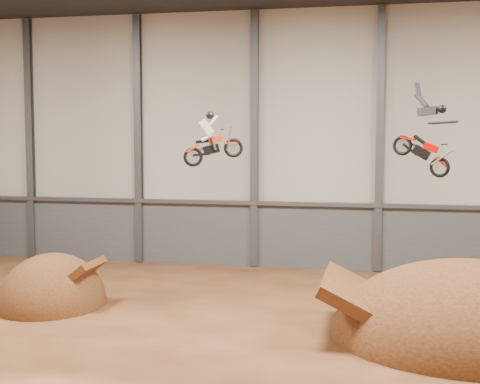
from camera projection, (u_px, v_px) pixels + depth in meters
name	position (u px, v px, depth m)	size (l,w,h in m)	color
floor	(274.00, 358.00, 21.80)	(40.00, 40.00, 0.00)	#4E2914
back_wall	(316.00, 140.00, 35.85)	(40.00, 0.10, 14.00)	#BDB5A7
lower_band_back	(315.00, 237.00, 36.20)	(39.80, 0.18, 3.50)	#4C4E53
steel_rail	(315.00, 204.00, 35.90)	(39.80, 0.35, 0.20)	#47494F
steel_column_0	(30.00, 140.00, 38.98)	(0.40, 0.36, 13.90)	#47494F
steel_column_1	(138.00, 140.00, 37.65)	(0.40, 0.36, 13.90)	#47494F
steel_column_2	(255.00, 140.00, 36.32)	(0.40, 0.36, 13.90)	#47494F
steel_column_3	(380.00, 140.00, 34.99)	(0.40, 0.36, 13.90)	#47494F
takeoff_ramp	(52.00, 305.00, 28.52)	(4.48, 5.17, 4.48)	#412110
landing_ramp	(469.00, 340.00, 23.76)	(9.82, 8.69, 5.67)	#412110
fmx_rider_a	(215.00, 134.00, 26.12)	(2.36, 0.90, 2.14)	red
fmx_rider_b	(417.00, 129.00, 24.20)	(3.05, 0.87, 2.61)	#D40500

